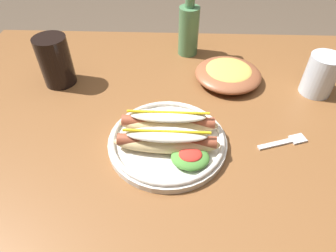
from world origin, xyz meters
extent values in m
plane|color=brown|center=(0.00, 0.00, 0.00)|extent=(8.00, 8.00, 0.00)
cube|color=brown|center=(0.00, 0.00, 0.72)|extent=(1.38, 0.91, 0.04)
cylinder|color=brown|center=(-0.60, 0.37, 0.35)|extent=(0.06, 0.06, 0.70)
cylinder|color=brown|center=(0.60, 0.37, 0.35)|extent=(0.06, 0.06, 0.70)
cylinder|color=silver|center=(-0.05, -0.11, 0.75)|extent=(0.27, 0.27, 0.02)
torus|color=silver|center=(-0.05, -0.11, 0.76)|extent=(0.26, 0.26, 0.01)
ellipsoid|color=#E0C184|center=(-0.05, -0.14, 0.78)|extent=(0.23, 0.05, 0.04)
cylinder|color=#9E4C33|center=(-0.05, -0.14, 0.78)|extent=(0.21, 0.03, 0.03)
ellipsoid|color=silver|center=(-0.05, -0.14, 0.80)|extent=(0.17, 0.04, 0.02)
cylinder|color=yellow|center=(-0.05, -0.14, 0.81)|extent=(0.18, 0.01, 0.01)
ellipsoid|color=#E0C184|center=(-0.05, -0.08, 0.78)|extent=(0.23, 0.05, 0.04)
cylinder|color=#9E4C33|center=(-0.05, -0.08, 0.78)|extent=(0.21, 0.03, 0.03)
ellipsoid|color=silver|center=(-0.05, -0.08, 0.80)|extent=(0.17, 0.04, 0.02)
cylinder|color=yellow|center=(-0.05, -0.08, 0.81)|extent=(0.18, 0.01, 0.01)
ellipsoid|color=#4C8C38|center=(0.00, -0.17, 0.77)|extent=(0.08, 0.07, 0.02)
ellipsoid|color=red|center=(0.00, -0.17, 0.78)|extent=(0.05, 0.04, 0.01)
cube|color=silver|center=(0.20, -0.10, 0.74)|extent=(0.08, 0.04, 0.00)
cube|color=silver|center=(0.25, -0.08, 0.74)|extent=(0.04, 0.04, 0.00)
cylinder|color=black|center=(-0.37, 0.13, 0.81)|extent=(0.09, 0.09, 0.14)
cylinder|color=silver|center=(0.35, 0.11, 0.80)|extent=(0.08, 0.08, 0.11)
cylinder|color=#4C7F51|center=(0.00, 0.31, 0.82)|extent=(0.06, 0.06, 0.15)
ellipsoid|color=brown|center=(0.11, 0.16, 0.76)|extent=(0.19, 0.19, 0.04)
ellipsoid|color=gold|center=(0.11, 0.16, 0.78)|extent=(0.13, 0.13, 0.02)
camera|label=1|loc=(-0.03, -0.56, 1.23)|focal=30.90mm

